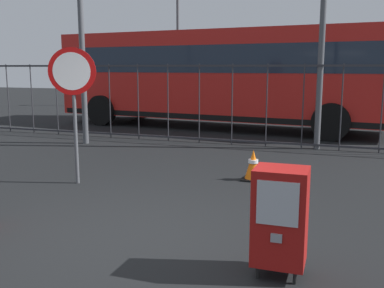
% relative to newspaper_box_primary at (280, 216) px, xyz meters
% --- Properties ---
extents(ground_plane, '(60.00, 60.00, 0.00)m').
position_rel_newspaper_box_primary_xyz_m(ground_plane, '(-1.70, 0.37, -0.57)').
color(ground_plane, black).
extents(newspaper_box_primary, '(0.48, 0.42, 1.02)m').
position_rel_newspaper_box_primary_xyz_m(newspaper_box_primary, '(0.00, 0.00, 0.00)').
color(newspaper_box_primary, black).
rests_on(newspaper_box_primary, ground_plane).
extents(stop_sign, '(0.71, 0.31, 2.23)m').
position_rel_newspaper_box_primary_xyz_m(stop_sign, '(-3.65, 2.20, 1.03)').
color(stop_sign, '#4C4F54').
rests_on(stop_sign, ground_plane).
extents(traffic_cone, '(0.36, 0.36, 0.53)m').
position_rel_newspaper_box_primary_xyz_m(traffic_cone, '(-0.92, 3.38, -0.31)').
color(traffic_cone, black).
rests_on(traffic_cone, ground_plane).
extents(fence_barrier, '(18.03, 0.04, 2.00)m').
position_rel_newspaper_box_primary_xyz_m(fence_barrier, '(-1.70, 6.71, 0.45)').
color(fence_barrier, '#2D2D33').
rests_on(fence_barrier, ground_plane).
extents(bus_near, '(10.71, 3.68, 3.00)m').
position_rel_newspaper_box_primary_xyz_m(bus_near, '(-3.32, 9.71, 1.14)').
color(bus_near, red).
rests_on(bus_near, ground_plane).
extents(street_light_far_left, '(0.32, 0.32, 6.39)m').
position_rel_newspaper_box_primary_xyz_m(street_light_far_left, '(-7.28, 16.47, 3.18)').
color(street_light_far_left, '#4C4F54').
rests_on(street_light_far_left, ground_plane).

